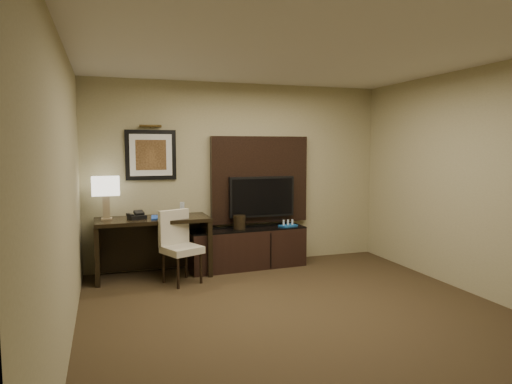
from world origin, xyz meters
name	(u,v)px	position (x,y,z in m)	size (l,w,h in m)	color
floor	(309,322)	(0.00, 0.00, -0.01)	(4.50, 5.00, 0.01)	#322616
ceiling	(312,49)	(0.00, 0.00, 2.70)	(4.50, 5.00, 0.01)	silver
wall_back	(239,174)	(0.00, 2.50, 1.35)	(4.50, 0.01, 2.70)	tan
wall_left	(64,197)	(-2.25, 0.00, 1.35)	(0.01, 5.00, 2.70)	tan
wall_right	(490,183)	(2.25, 0.00, 1.35)	(0.01, 5.00, 2.70)	tan
desk	(153,247)	(-1.32, 2.15, 0.40)	(1.51, 0.65, 0.81)	black
credenza	(247,248)	(0.02, 2.19, 0.29)	(1.70, 0.47, 0.59)	black
tv_wall_panel	(260,180)	(0.30, 2.44, 1.27)	(1.50, 0.12, 1.30)	black
tv	(262,197)	(0.30, 2.34, 1.02)	(1.00, 0.08, 0.60)	black
artwork	(151,155)	(-1.30, 2.48, 1.65)	(0.70, 0.04, 0.70)	black
picture_light	(150,126)	(-1.30, 2.44, 2.05)	(0.04, 0.04, 0.30)	#443415
desk_chair	(182,249)	(-1.00, 1.72, 0.45)	(0.43, 0.50, 0.90)	beige
table_lamp	(106,197)	(-1.92, 2.21, 1.11)	(0.37, 0.21, 0.61)	#937E5B
desk_phone	(137,215)	(-1.53, 2.13, 0.86)	(0.21, 0.19, 0.10)	black
blue_folder	(161,217)	(-1.22, 2.09, 0.82)	(0.26, 0.35, 0.02)	#173998
book	(162,209)	(-1.21, 2.10, 0.93)	(0.18, 0.02, 0.24)	gray
water_bottle	(182,209)	(-0.92, 2.20, 0.90)	(0.06, 0.06, 0.19)	#B2BDC9
ice_bucket	(239,222)	(-0.10, 2.16, 0.69)	(0.18, 0.18, 0.20)	black
minibar_tray	(288,223)	(0.64, 2.13, 0.63)	(0.26, 0.16, 0.09)	#1857A0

